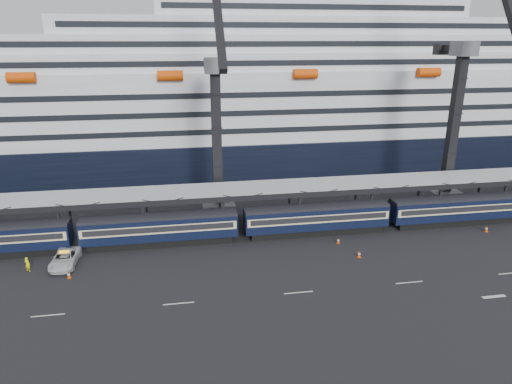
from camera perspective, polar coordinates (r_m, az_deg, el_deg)
ground at (r=55.50m, az=18.53°, el=-8.47°), size 260.00×260.00×0.00m
lane_markings at (r=55.95m, az=28.55°, el=-9.65°), size 111.00×4.27×0.02m
train at (r=61.07m, az=10.58°, el=-2.98°), size 133.05×3.00×4.05m
canopy at (r=65.23m, az=13.39°, el=1.08°), size 130.00×6.25×5.53m
cruise_ship at (r=93.05m, az=5.46°, el=11.15°), size 214.09×28.84×34.00m
crane_dark_near at (r=63.16m, az=-4.92°, el=7.21°), size 4.50×17.75×35.08m
crane_dark_mid at (r=73.54m, az=23.75°, el=8.48°), size 4.50×18.24×39.64m
pickup_truck at (r=56.33m, az=-22.78°, el=-7.69°), size 2.82×5.76×1.57m
worker at (r=56.65m, az=-26.67°, el=-8.06°), size 0.72×0.61×1.68m
traffic_cone_b at (r=53.49m, az=-22.36°, el=-9.53°), size 0.40×0.40×0.81m
traffic_cone_c at (r=58.31m, az=10.24°, el=-5.99°), size 0.37×0.37×0.75m
traffic_cone_d at (r=55.24m, az=12.77°, el=-7.57°), size 0.42×0.42×0.85m
traffic_cone_e at (r=67.96m, az=26.85°, el=-4.11°), size 0.44×0.44×0.87m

